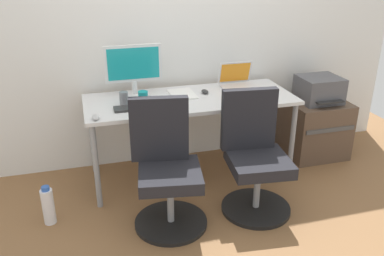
{
  "coord_description": "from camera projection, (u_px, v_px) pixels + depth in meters",
  "views": [
    {
      "loc": [
        -0.88,
        -3.14,
        1.86
      ],
      "look_at": [
        0.0,
        -0.05,
        0.48
      ],
      "focal_mm": 38.11,
      "sensor_mm": 36.0,
      "label": 1
    }
  ],
  "objects": [
    {
      "name": "printer",
      "position": [
        319.0,
        89.0,
        3.87
      ],
      "size": [
        0.38,
        0.4,
        0.24
      ],
      "color": "#515156",
      "rests_on": "side_cabinet"
    },
    {
      "name": "back_wall",
      "position": [
        177.0,
        22.0,
        3.6
      ],
      "size": [
        4.4,
        0.04,
        2.6
      ],
      "primitive_type": "cube",
      "color": "white",
      "rests_on": "ground"
    },
    {
      "name": "keyboard_by_monitor",
      "position": [
        136.0,
        108.0,
        3.19
      ],
      "size": [
        0.34,
        0.12,
        0.02
      ],
      "primitive_type": "cube",
      "color": "#2D2D2D",
      "rests_on": "desk"
    },
    {
      "name": "paper_pile",
      "position": [
        182.0,
        94.0,
        3.51
      ],
      "size": [
        0.21,
        0.3,
        0.01
      ],
      "primitive_type": "cube",
      "color": "white",
      "rests_on": "desk"
    },
    {
      "name": "desktop_monitor",
      "position": [
        133.0,
        66.0,
        3.42
      ],
      "size": [
        0.48,
        0.18,
        0.43
      ],
      "color": "silver",
      "rests_on": "desk"
    },
    {
      "name": "mouse_by_laptop",
      "position": [
        96.0,
        117.0,
        2.99
      ],
      "size": [
        0.06,
        0.1,
        0.03
      ],
      "primitive_type": "ellipsoid",
      "color": "#B7B7B7",
      "rests_on": "desk"
    },
    {
      "name": "ground_plane",
      "position": [
        191.0,
        174.0,
        3.73
      ],
      "size": [
        5.28,
        5.28,
        0.0
      ],
      "primitive_type": "plane",
      "color": "brown"
    },
    {
      "name": "pen_cup",
      "position": [
        124.0,
        98.0,
        3.27
      ],
      "size": [
        0.07,
        0.07,
        0.1
      ],
      "primitive_type": "cylinder",
      "color": "slate",
      "rests_on": "desk"
    },
    {
      "name": "side_cabinet",
      "position": [
        314.0,
        128.0,
        4.02
      ],
      "size": [
        0.56,
        0.53,
        0.55
      ],
      "color": "brown",
      "rests_on": "ground"
    },
    {
      "name": "desk",
      "position": [
        190.0,
        105.0,
        3.47
      ],
      "size": [
        1.77,
        0.7,
        0.74
      ],
      "color": "silver",
      "rests_on": "ground"
    },
    {
      "name": "mouse_by_monitor",
      "position": [
        205.0,
        92.0,
        3.55
      ],
      "size": [
        0.06,
        0.1,
        0.03
      ],
      "primitive_type": "ellipsoid",
      "color": "#2D2D2D",
      "rests_on": "desk"
    },
    {
      "name": "office_chair_right",
      "position": [
        255.0,
        158.0,
        3.1
      ],
      "size": [
        0.54,
        0.54,
        0.94
      ],
      "color": "black",
      "rests_on": "ground"
    },
    {
      "name": "coffee_mug",
      "position": [
        143.0,
        97.0,
        3.32
      ],
      "size": [
        0.08,
        0.08,
        0.09
      ],
      "primitive_type": "cylinder",
      "color": "teal",
      "rests_on": "desk"
    },
    {
      "name": "open_laptop",
      "position": [
        238.0,
        82.0,
        3.69
      ],
      "size": [
        0.31,
        0.28,
        0.22
      ],
      "color": "silver",
      "rests_on": "desk"
    },
    {
      "name": "keyboard_by_laptop",
      "position": [
        247.0,
        96.0,
        3.46
      ],
      "size": [
        0.34,
        0.12,
        0.02
      ],
      "primitive_type": "cube",
      "color": "#2D2D2D",
      "rests_on": "desk"
    },
    {
      "name": "water_bottle_on_floor",
      "position": [
        48.0,
        206.0,
        3.0
      ],
      "size": [
        0.09,
        0.09,
        0.31
      ],
      "color": "white",
      "rests_on": "ground"
    },
    {
      "name": "office_chair_left",
      "position": [
        166.0,
        170.0,
        2.93
      ],
      "size": [
        0.54,
        0.54,
        0.94
      ],
      "color": "black",
      "rests_on": "ground"
    }
  ]
}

